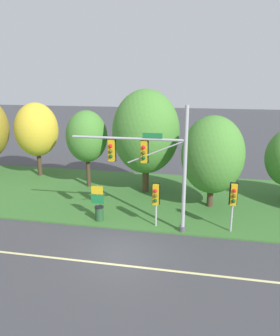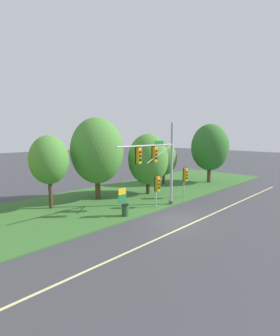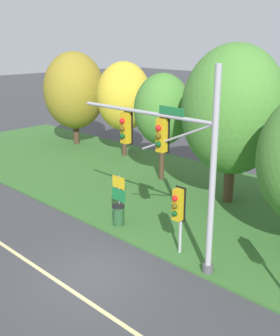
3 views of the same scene
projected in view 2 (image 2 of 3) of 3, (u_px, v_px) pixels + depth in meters
ground_plane at (177, 220)px, 19.53m from camera, size 160.00×160.00×0.00m
lane_stripe at (191, 224)px, 18.71m from camera, size 36.00×0.16×0.01m
grass_verge at (107, 200)px, 25.17m from camera, size 48.00×11.50×0.10m
traffic_signal_mast at (159, 160)px, 21.81m from camera, size 6.67×0.49×7.26m
pedestrian_signal_near_kerb at (185, 176)px, 25.56m from camera, size 0.46×0.55×2.99m
pedestrian_signal_further_along at (157, 185)px, 22.36m from camera, size 0.46×0.55×2.73m
route_sign_post at (122, 198)px, 20.03m from camera, size 0.82×0.08×2.24m
tree_behind_signpost at (49, 160)px, 21.78m from camera, size 3.26×3.26×6.17m
tree_mid_verge at (97, 151)px, 24.96m from camera, size 5.03×5.03×7.83m
tree_tall_centre at (148, 159)px, 27.15m from camera, size 4.19×4.19×6.27m
tree_right_far at (164, 159)px, 32.49m from camera, size 3.26×3.26×5.23m
tree_furthest_back at (210, 147)px, 33.61m from camera, size 4.77×4.77×7.52m
trash_bin at (125, 210)px, 20.15m from camera, size 0.56×0.56×0.93m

